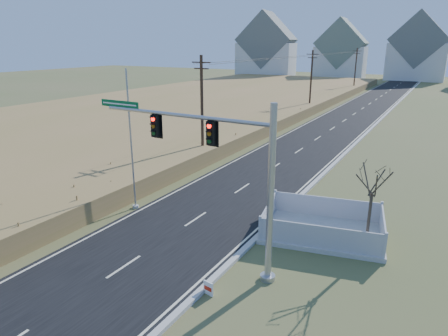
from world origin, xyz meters
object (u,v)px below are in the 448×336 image
(open_sign, at_px, (208,288))
(bare_tree, at_px, (374,179))
(traffic_signal_mast, at_px, (231,171))
(fence_enclosure, at_px, (322,230))
(flagpole, at_px, (132,156))

(open_sign, distance_m, bare_tree, 8.94)
(traffic_signal_mast, xyz_separation_m, open_sign, (0.25, -2.31, -4.38))
(fence_enclosure, relative_size, bare_tree, 1.42)
(fence_enclosure, height_order, bare_tree, bare_tree)
(traffic_signal_mast, bearing_deg, flagpole, 161.02)
(traffic_signal_mast, xyz_separation_m, bare_tree, (5.21, 4.17, -0.74))
(bare_tree, bearing_deg, traffic_signal_mast, -141.29)
(traffic_signal_mast, bearing_deg, fence_enclosure, 64.38)
(fence_enclosure, xyz_separation_m, open_sign, (-2.50, -7.66, 0.04))
(open_sign, relative_size, flagpole, 0.07)
(traffic_signal_mast, height_order, flagpole, flagpole)
(fence_enclosure, xyz_separation_m, flagpole, (-11.30, -2.14, 3.13))
(traffic_signal_mast, distance_m, bare_tree, 6.71)
(flagpole, bearing_deg, fence_enclosure, 10.73)
(fence_enclosure, relative_size, flagpole, 0.82)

